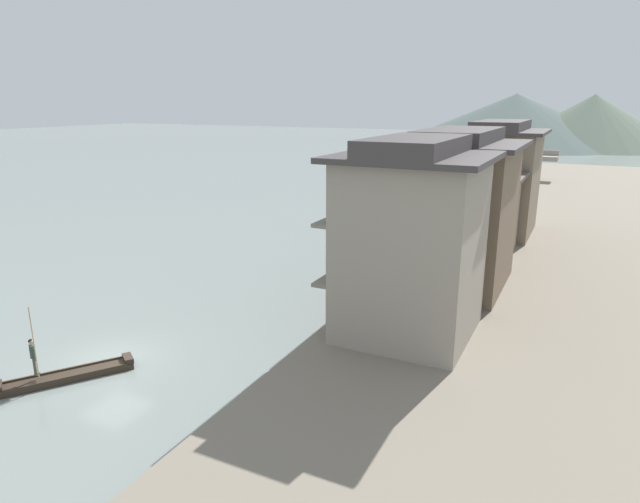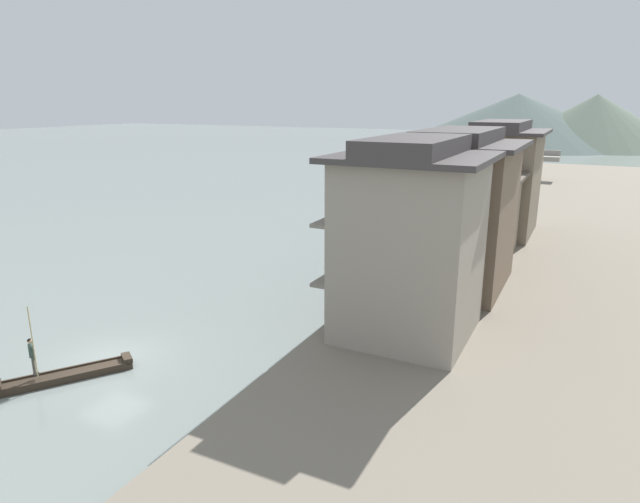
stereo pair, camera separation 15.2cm
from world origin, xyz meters
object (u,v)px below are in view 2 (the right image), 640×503
object	(u,v)px
boat_foreground_poled	(65,376)
boat_midriver_drifting	(474,193)
boat_moored_far	(411,240)
boatman_person	(32,352)
house_waterfront_nearest	(410,241)
house_waterfront_narrow	(498,179)
house_waterfront_tall	(474,210)
boat_moored_third	(365,272)
house_waterfront_second	(455,210)
stone_bridge	(452,159)
boat_midriver_upstream	(452,211)
boat_moored_second	(348,227)
boat_moored_nearest	(448,186)

from	to	relation	value
boat_foreground_poled	boat_midriver_drifting	world-z (taller)	boat_midriver_drifting
boat_foreground_poled	boat_moored_far	distance (m)	28.44
boatman_person	boat_midriver_drifting	bearing A→B (deg)	83.49
house_waterfront_nearest	house_waterfront_narrow	bearing A→B (deg)	89.63
house_waterfront_tall	boat_moored_third	bearing A→B (deg)	-135.72
house_waterfront_nearest	house_waterfront_second	world-z (taller)	same
boat_moored_third	boat_midriver_drifting	bearing A→B (deg)	90.13
boat_moored_third	stone_bridge	distance (m)	46.64
boat_moored_third	house_waterfront_second	size ratio (longest dim) A/B	0.40
house_waterfront_second	stone_bridge	xyz separation A→B (m)	(-11.51, 47.96, -2.02)
boat_moored_third	house_waterfront_second	distance (m)	8.02
boat_midriver_upstream	house_waterfront_tall	xyz separation A→B (m)	(5.56, -17.68, 3.79)
house_waterfront_second	house_waterfront_tall	distance (m)	7.44
boat_foreground_poled	boat_moored_second	world-z (taller)	boat_foreground_poled
boatman_person	boat_moored_far	size ratio (longest dim) A/B	0.84
boat_moored_far	house_waterfront_second	bearing A→B (deg)	-62.12
boat_moored_second	boat_moored_far	world-z (taller)	boat_moored_far
boat_moored_second	boat_moored_third	xyz separation A→B (m)	(6.50, -11.83, 0.05)
house_waterfront_narrow	boat_moored_third	bearing A→B (deg)	-115.53
boat_moored_nearest	boat_midriver_drifting	size ratio (longest dim) A/B	0.89
boat_foreground_poled	house_waterfront_tall	xyz separation A→B (m)	(11.53, 24.10, 3.76)
boat_moored_nearest	boat_midriver_drifting	bearing A→B (deg)	-44.10
boatman_person	house_waterfront_tall	world-z (taller)	house_waterfront_tall
boat_moored_far	boat_midriver_drifting	world-z (taller)	boat_moored_far
boat_moored_far	house_waterfront_tall	xyz separation A→B (m)	(5.54, -3.70, 3.63)
boat_moored_nearest	house_waterfront_narrow	xyz separation A→B (m)	(10.35, -27.38, 5.06)
boat_moored_third	stone_bridge	size ratio (longest dim) A/B	0.12
boat_midriver_drifting	stone_bridge	size ratio (longest dim) A/B	0.15
boat_moored_nearest	boat_moored_third	size ratio (longest dim) A/B	1.08
boatman_person	house_waterfront_second	bearing A→B (deg)	54.94
boat_moored_far	stone_bridge	size ratio (longest dim) A/B	0.13
stone_bridge	house_waterfront_tall	bearing A→B (deg)	-74.56
boat_foreground_poled	house_waterfront_nearest	bearing A→B (deg)	37.50
house_waterfront_nearest	house_waterfront_narrow	size ratio (longest dim) A/B	1.00
boat_moored_third	house_waterfront_tall	world-z (taller)	house_waterfront_tall
house_waterfront_nearest	boat_midriver_drifting	bearing A→B (deg)	97.47
boat_moored_nearest	boat_moored_second	distance (m)	28.24
house_waterfront_nearest	house_waterfront_tall	bearing A→B (deg)	90.57
boat_moored_nearest	house_waterfront_tall	xyz separation A→B (m)	(10.06, -34.40, 3.77)
boat_moored_nearest	boatman_person	bearing A→B (deg)	-91.97
boat_moored_nearest	house_waterfront_nearest	size ratio (longest dim) A/B	0.43
boatman_person	boat_midriver_upstream	world-z (taller)	boatman_person
boat_moored_second	stone_bridge	size ratio (longest dim) A/B	0.16
boatman_person	boat_midriver_drifting	distance (m)	55.63
boat_moored_nearest	house_waterfront_narrow	bearing A→B (deg)	-69.29
boat_moored_nearest	boat_moored_second	world-z (taller)	boat_moored_nearest
boatman_person	house_waterfront_second	size ratio (longest dim) A/B	0.35
boat_moored_far	house_waterfront_narrow	bearing A→B (deg)	29.63
boat_midriver_drifting	stone_bridge	world-z (taller)	stone_bridge
boatman_person	boat_moored_second	xyz separation A→B (m)	(-0.11, 31.23, -1.34)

